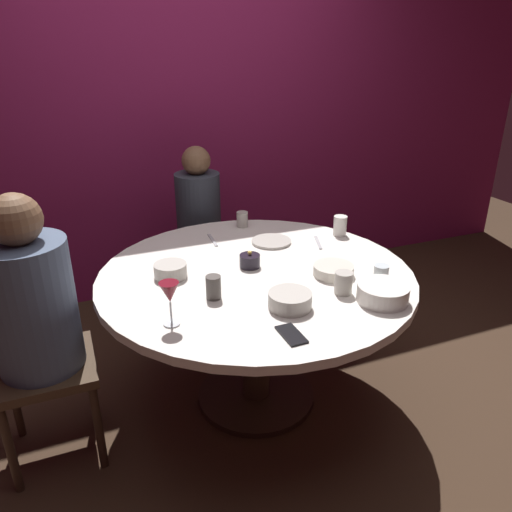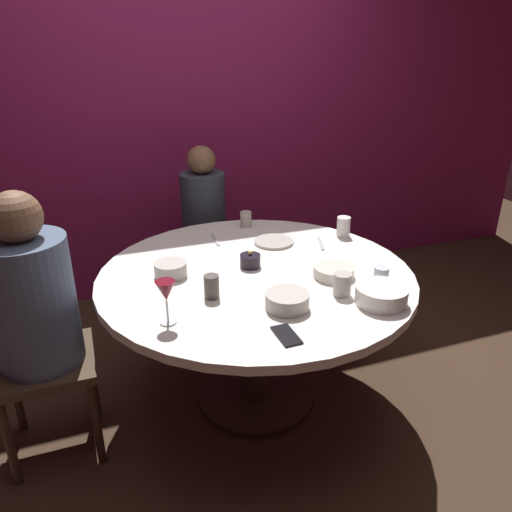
{
  "view_description": "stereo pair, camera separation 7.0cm",
  "coord_description": "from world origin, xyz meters",
  "views": [
    {
      "loc": [
        -0.78,
        -1.91,
        1.71
      ],
      "look_at": [
        0.0,
        0.0,
        0.81
      ],
      "focal_mm": 34.46,
      "sensor_mm": 36.0,
      "label": 1
    },
    {
      "loc": [
        -0.71,
        -1.94,
        1.71
      ],
      "look_at": [
        0.0,
        0.0,
        0.81
      ],
      "focal_mm": 34.46,
      "sensor_mm": 36.0,
      "label": 2
    }
  ],
  "objects": [
    {
      "name": "candle_holder",
      "position": [
        -0.01,
        0.06,
        0.76
      ],
      "size": [
        0.1,
        0.1,
        0.08
      ],
      "color": "black",
      "rests_on": "dining_table"
    },
    {
      "name": "knife_near_plate",
      "position": [
        0.44,
        0.21,
        0.73
      ],
      "size": [
        0.08,
        0.17,
        0.01
      ],
      "primitive_type": "cube",
      "rotation": [
        0.0,
        0.0,
        -0.35
      ],
      "color": "#B7B7BC",
      "rests_on": "dining_table"
    },
    {
      "name": "seated_diner_left",
      "position": [
        -0.96,
        0.0,
        0.74
      ],
      "size": [
        0.4,
        0.4,
        1.21
      ],
      "rotation": [
        0.0,
        0.0,
        6.28
      ],
      "color": "#3F2D1E",
      "rests_on": "ground"
    },
    {
      "name": "ground_plane",
      "position": [
        0.0,
        0.0,
        0.0
      ],
      "size": [
        8.0,
        8.0,
        0.0
      ],
      "primitive_type": "plane",
      "color": "#382619"
    },
    {
      "name": "cup_near_candle",
      "position": [
        0.16,
        0.6,
        0.77
      ],
      "size": [
        0.07,
        0.07,
        0.09
      ],
      "primitive_type": "cylinder",
      "color": "#B2ADA3",
      "rests_on": "dining_table"
    },
    {
      "name": "cup_far_edge",
      "position": [
        -0.26,
        -0.17,
        0.78
      ],
      "size": [
        0.06,
        0.06,
        0.1
      ],
      "primitive_type": "cylinder",
      "color": "#4C4742",
      "rests_on": "dining_table"
    },
    {
      "name": "cup_by_left_diner",
      "position": [
        0.47,
        -0.32,
        0.77
      ],
      "size": [
        0.07,
        0.07,
        0.09
      ],
      "primitive_type": "cylinder",
      "color": "silver",
      "rests_on": "dining_table"
    },
    {
      "name": "wine_glass",
      "position": [
        -0.47,
        -0.31,
        0.85
      ],
      "size": [
        0.08,
        0.08,
        0.18
      ],
      "color": "silver",
      "rests_on": "dining_table"
    },
    {
      "name": "bowl_small_white",
      "position": [
        -0.0,
        -0.36,
        0.76
      ],
      "size": [
        0.18,
        0.18,
        0.07
      ],
      "primitive_type": "cylinder",
      "color": "#B2ADA3",
      "rests_on": "dining_table"
    },
    {
      "name": "cup_center_front",
      "position": [
        0.61,
        0.27,
        0.78
      ],
      "size": [
        0.07,
        0.07,
        0.11
      ],
      "primitive_type": "cylinder",
      "color": "silver",
      "rests_on": "dining_table"
    },
    {
      "name": "dinner_plate",
      "position": [
        0.21,
        0.3,
        0.73
      ],
      "size": [
        0.21,
        0.21,
        0.01
      ],
      "primitive_type": "cylinder",
      "color": "#B2ADA3",
      "rests_on": "dining_table"
    },
    {
      "name": "seated_diner_back",
      "position": [
        0.0,
        0.97,
        0.7
      ],
      "size": [
        0.4,
        0.4,
        1.14
      ],
      "rotation": [
        0.0,
        0.0,
        4.71
      ],
      "color": "#3F2D1E",
      "rests_on": "ground"
    },
    {
      "name": "back_wall",
      "position": [
        0.0,
        1.47,
        1.3
      ],
      "size": [
        6.0,
        0.1,
        2.6
      ],
      "primitive_type": "cube",
      "color": "maroon",
      "rests_on": "ground"
    },
    {
      "name": "dining_table",
      "position": [
        0.0,
        0.0,
        0.59
      ],
      "size": [
        1.46,
        1.46,
        0.73
      ],
      "color": "silver",
      "rests_on": "ground"
    },
    {
      "name": "cell_phone",
      "position": [
        -0.09,
        -0.55,
        0.73
      ],
      "size": [
        0.07,
        0.14,
        0.01
      ],
      "primitive_type": "cube",
      "rotation": [
        0.0,
        0.0,
        3.16
      ],
      "color": "black",
      "rests_on": "dining_table"
    },
    {
      "name": "bowl_serving_large",
      "position": [
        0.38,
        -0.46,
        0.76
      ],
      "size": [
        0.21,
        0.21,
        0.07
      ],
      "primitive_type": "cylinder",
      "color": "silver",
      "rests_on": "dining_table"
    },
    {
      "name": "fork_near_plate",
      "position": [
        -0.07,
        0.45,
        0.73
      ],
      "size": [
        0.03,
        0.18,
        0.01
      ],
      "primitive_type": "cube",
      "rotation": [
        0.0,
        0.0,
        -0.07
      ],
      "color": "#B7B7BC",
      "rests_on": "dining_table"
    },
    {
      "name": "bowl_sauce_side",
      "position": [
        -0.38,
        0.09,
        0.76
      ],
      "size": [
        0.15,
        0.15,
        0.07
      ],
      "primitive_type": "cylinder",
      "color": "#B2ADA3",
      "rests_on": "dining_table"
    },
    {
      "name": "bowl_salad_center",
      "position": [
        0.32,
        -0.17,
        0.75
      ],
      "size": [
        0.19,
        0.19,
        0.05
      ],
      "primitive_type": "cylinder",
      "color": "beige",
      "rests_on": "dining_table"
    },
    {
      "name": "cup_by_right_diner",
      "position": [
        0.26,
        -0.34,
        0.77
      ],
      "size": [
        0.08,
        0.08,
        0.1
      ],
      "primitive_type": "cylinder",
      "color": "#B2ADA3",
      "rests_on": "dining_table"
    }
  ]
}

